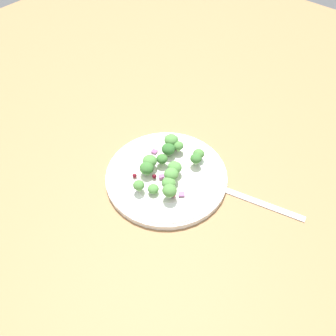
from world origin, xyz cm
name	(u,v)px	position (x,y,z in cm)	size (l,w,h in cm)	color
ground_plane	(171,185)	(0.00, 0.00, -1.00)	(180.00, 180.00, 2.00)	olive
plate	(168,174)	(-1.15, 0.47, 0.86)	(23.47, 23.47, 1.70)	white
dressing_pool	(168,173)	(-1.15, 0.47, 1.30)	(13.62, 13.62, 0.20)	white
broccoli_floret_0	(196,159)	(1.71, 5.37, 3.35)	(2.23, 2.23, 2.26)	#8EB77A
broccoli_floret_1	(169,183)	(1.46, -2.32, 2.87)	(2.60, 2.60, 2.63)	#ADD18E
broccoli_floret_2	(162,159)	(-3.31, 1.18, 3.07)	(2.19, 2.19, 2.22)	#9EC684
broccoli_floret_3	(147,168)	(-3.92, -2.49, 3.10)	(2.69, 2.69, 2.73)	#9EC684
broccoli_floret_4	(178,146)	(-3.15, 5.91, 3.18)	(2.13, 2.13, 2.15)	#9EC684
broccoli_floret_5	(168,149)	(-4.09, 3.97, 3.09)	(2.71, 2.71, 2.74)	#8EB77A
broccoli_floret_6	(171,140)	(-4.98, 5.87, 3.62)	(2.81, 2.81, 2.84)	#8EB77A
broccoli_floret_7	(199,154)	(1.08, 7.09, 2.81)	(2.27, 2.27, 2.30)	#ADD18E
broccoli_floret_8	(170,191)	(3.07, -3.94, 3.55)	(2.60, 2.60, 2.63)	#8EB77A
broccoli_floret_9	(150,161)	(-4.62, -0.87, 3.24)	(2.76, 2.76, 2.80)	#8EB77A
broccoli_floret_10	(154,189)	(0.09, -4.96, 2.48)	(2.03, 2.03, 2.06)	#8EB77A
broccoli_floret_11	(139,185)	(-2.22, -6.40, 3.05)	(2.11, 2.11, 2.14)	#9EC684
broccoli_floret_12	(171,174)	(0.74, -0.82, 3.44)	(2.69, 2.69, 2.72)	#ADD18E
broccoli_floret_13	(173,167)	(-0.30, 1.06, 3.15)	(2.71, 2.71, 2.75)	#8EB77A
cranberry_0	(154,176)	(-2.09, -2.39, 2.07)	(0.86, 0.86, 0.86)	#4C0A14
cranberry_1	(135,176)	(-5.13, -4.63, 1.89)	(0.85, 0.85, 0.85)	maroon
cranberry_2	(174,149)	(-4.08, 5.73, 1.73)	(0.77, 0.77, 0.77)	#4C0A14
cranberry_3	(173,194)	(3.34, -3.24, 2.10)	(0.99, 0.99, 0.99)	maroon
onion_bit_0	(154,151)	(-6.70, 2.63, 1.75)	(0.97, 1.09, 0.35)	#934C84
onion_bit_1	(162,177)	(-1.08, -1.48, 1.93)	(0.81, 0.99, 0.59)	#934C84
onion_bit_2	(182,194)	(4.35, -2.11, 1.82)	(0.89, 1.13, 0.38)	#934C84
fork	(248,198)	(13.62, 6.26, 0.25)	(18.44, 6.51, 0.50)	silver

